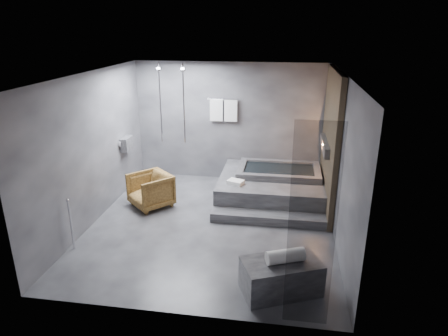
# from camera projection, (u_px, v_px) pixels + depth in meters

# --- Properties ---
(room) EXTENTS (5.00, 5.04, 2.82)m
(room) POSITION_uv_depth(u_px,v_px,m) (235.00, 134.00, 7.16)
(room) COLOR #2D2D2F
(room) RESTS_ON ground
(tub_deck) EXTENTS (2.20, 2.00, 0.50)m
(tub_deck) POSITION_uv_depth(u_px,v_px,m) (271.00, 187.00, 8.69)
(tub_deck) COLOR #323234
(tub_deck) RESTS_ON ground
(tub_step) EXTENTS (2.20, 0.36, 0.18)m
(tub_step) POSITION_uv_depth(u_px,v_px,m) (268.00, 218.00, 7.65)
(tub_step) COLOR #323234
(tub_step) RESTS_ON ground
(concrete_bench) EXTENTS (1.22, 0.97, 0.49)m
(concrete_bench) POSITION_uv_depth(u_px,v_px,m) (281.00, 276.00, 5.63)
(concrete_bench) COLOR #2D2D2F
(concrete_bench) RESTS_ON ground
(driftwood_chair) EXTENTS (1.08, 1.08, 0.71)m
(driftwood_chair) POSITION_uv_depth(u_px,v_px,m) (151.00, 190.00, 8.26)
(driftwood_chair) COLOR #482F12
(driftwood_chair) RESTS_ON ground
(rolled_towel) EXTENTS (0.57, 0.39, 0.19)m
(rolled_towel) POSITION_uv_depth(u_px,v_px,m) (285.00, 256.00, 5.50)
(rolled_towel) COLOR white
(rolled_towel) RESTS_ON concrete_bench
(deck_towel) EXTENTS (0.37, 0.32, 0.08)m
(deck_towel) POSITION_uv_depth(u_px,v_px,m) (236.00, 182.00, 8.18)
(deck_towel) COLOR white
(deck_towel) RESTS_ON tub_deck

